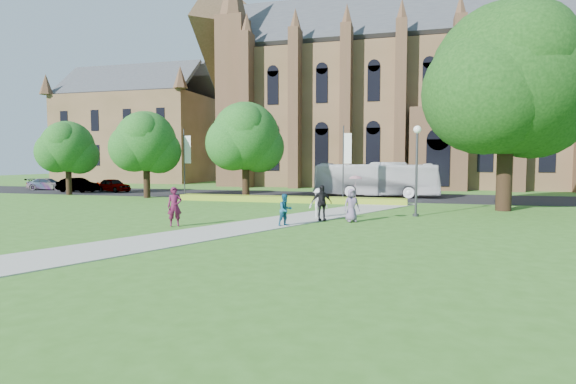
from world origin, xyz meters
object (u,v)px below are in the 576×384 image
(large_tree, at_px, (507,80))
(car_2, at_px, (48,184))
(tour_coach, at_px, (376,179))
(car_1, at_px, (78,185))
(pedestrian_0, at_px, (175,207))
(streetlamp, at_px, (417,160))
(car_0, at_px, (113,185))

(large_tree, height_order, car_2, large_tree)
(tour_coach, relative_size, car_1, 2.51)
(pedestrian_0, bearing_deg, tour_coach, 37.19)
(streetlamp, distance_m, pedestrian_0, 13.82)
(streetlamp, height_order, large_tree, large_tree)
(streetlamp, xyz_separation_m, car_0, (-29.91, 12.93, -2.59))
(large_tree, height_order, car_0, large_tree)
(streetlamp, relative_size, car_2, 1.20)
(tour_coach, distance_m, car_1, 29.99)
(tour_coach, height_order, car_0, tour_coach)
(tour_coach, relative_size, car_2, 2.53)
(streetlamp, distance_m, large_tree, 8.73)
(car_0, xyz_separation_m, car_1, (-3.23, -1.35, 0.04))
(tour_coach, bearing_deg, car_0, 96.11)
(streetlamp, height_order, tour_coach, streetlamp)
(tour_coach, bearing_deg, car_2, 94.17)
(large_tree, height_order, car_1, large_tree)
(pedestrian_0, bearing_deg, car_2, 110.60)
(tour_coach, bearing_deg, streetlamp, -162.72)
(tour_coach, height_order, car_2, tour_coach)
(streetlamp, relative_size, car_0, 1.30)
(car_1, bearing_deg, large_tree, -94.90)
(streetlamp, bearing_deg, car_0, 156.62)
(large_tree, height_order, tour_coach, large_tree)
(large_tree, distance_m, car_2, 46.05)
(streetlamp, distance_m, car_2, 41.40)
(car_0, distance_m, car_2, 9.07)
(car_0, relative_size, car_1, 0.92)
(tour_coach, relative_size, pedestrian_0, 5.79)
(streetlamp, distance_m, car_1, 35.19)
(streetlamp, height_order, car_0, streetlamp)
(car_1, bearing_deg, pedestrian_0, -125.70)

